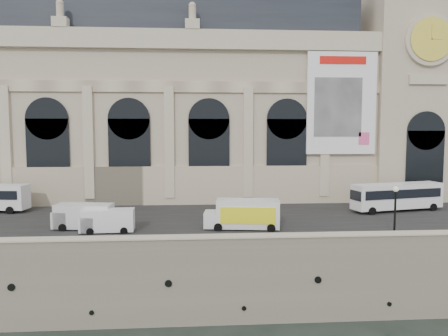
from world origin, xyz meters
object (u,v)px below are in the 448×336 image
object	(u,v)px
van_b	(105,221)
box_truck	(244,214)
bus_right	(397,196)
van_c	(81,216)
lamp_right	(395,214)

from	to	relation	value
van_b	box_truck	size ratio (longest dim) A/B	0.67
van_b	box_truck	world-z (taller)	box_truck
bus_right	van_b	world-z (taller)	bus_right
van_b	van_c	distance (m)	3.03
van_c	lamp_right	size ratio (longest dim) A/B	1.21
lamp_right	bus_right	bearing A→B (deg)	63.73
van_b	lamp_right	size ratio (longest dim) A/B	1.04
van_c	box_truck	bearing A→B (deg)	-3.70
van_b	bus_right	bearing A→B (deg)	14.52
van_b	lamp_right	bearing A→B (deg)	-10.64
bus_right	van_c	size ratio (longest dim) A/B	1.98
box_truck	van_c	bearing A→B (deg)	176.30
box_truck	lamp_right	xyz separation A→B (m)	(12.60, -5.33, 0.92)
box_truck	bus_right	bearing A→B (deg)	22.35
van_c	box_truck	world-z (taller)	box_truck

